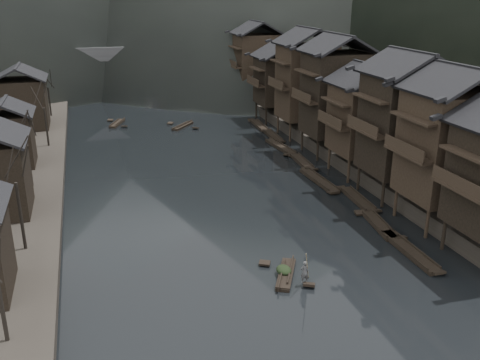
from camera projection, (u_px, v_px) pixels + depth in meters
name	position (u px, v px, depth m)	size (l,w,h in m)	color
water	(251.00, 242.00, 43.97)	(300.00, 300.00, 0.00)	black
right_bank	(379.00, 107.00, 89.04)	(40.00, 200.00, 1.80)	#2D2823
stilt_houses	(342.00, 86.00, 63.11)	(9.00, 67.60, 14.98)	black
left_houses	(2.00, 133.00, 54.78)	(8.10, 53.20, 8.73)	black
bare_trees	(36.00, 131.00, 52.61)	(3.83, 61.58, 7.65)	black
moored_sampans	(311.00, 169.00, 60.85)	(2.93, 49.77, 0.47)	black
midriver_boats	(150.00, 124.00, 80.81)	(12.80, 9.48, 0.44)	black
stone_bridge	(144.00, 65.00, 107.22)	(40.00, 6.00, 9.00)	#4C4C4F
hero_sampan	(286.00, 274.00, 38.65)	(2.96, 4.67, 0.43)	black
cargo_heap	(284.00, 266.00, 38.61)	(1.07, 1.39, 0.64)	black
boatman	(305.00, 269.00, 37.14)	(0.61, 0.40, 1.67)	#525254
bamboo_pole	(309.00, 234.00, 36.29)	(0.06, 0.06, 4.45)	#8C7A51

